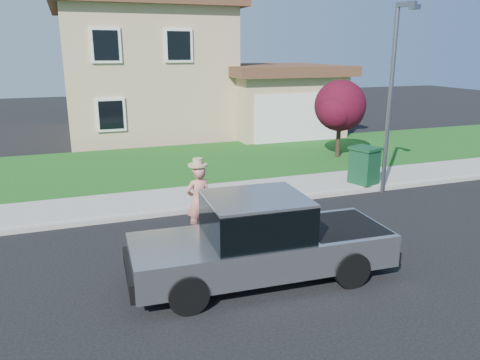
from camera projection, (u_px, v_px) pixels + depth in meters
name	position (u px, v px, depth m)	size (l,w,h in m)	color
ground	(262.00, 247.00, 10.83)	(80.00, 80.00, 0.00)	black
curb	(255.00, 203.00, 13.77)	(40.00, 0.20, 0.12)	gray
sidewalk	(243.00, 192.00, 14.77)	(40.00, 2.00, 0.15)	gray
lawn	(204.00, 162.00, 18.85)	(40.00, 7.00, 0.10)	#144714
house	(169.00, 74.00, 25.25)	(14.00, 11.30, 6.85)	tan
pickup_truck	(261.00, 241.00, 9.15)	(5.31, 2.13, 1.72)	black
woman	(198.00, 199.00, 11.32)	(0.70, 0.52, 1.94)	tan
ornamental_tree	(341.00, 108.00, 19.04)	(2.31, 2.08, 3.17)	black
trash_bin	(364.00, 165.00, 15.33)	(0.98, 1.05, 1.22)	#103B1F
street_lamp	(393.00, 89.00, 14.10)	(0.38, 0.75, 5.73)	slate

